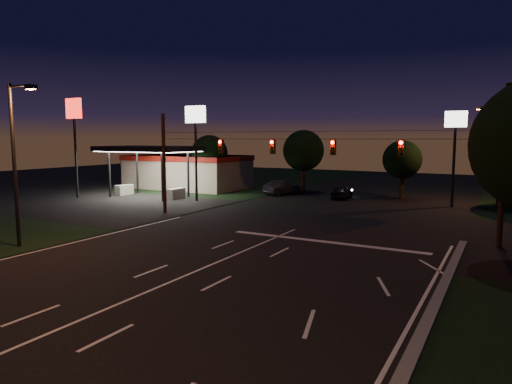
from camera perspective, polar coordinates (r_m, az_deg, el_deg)
The scene contains 19 objects.
ground at distance 19.13m, azimuth -12.93°, elevation -11.86°, with size 140.00×140.00×0.00m, color black.
cross_street_left at distance 44.05m, azimuth -18.41°, elevation -1.50°, with size 20.00×16.00×0.02m, color black.
center_line at distance 15.53m, azimuth -28.58°, elevation -17.00°, with size 0.14×40.00×0.01m, color silver.
stop_bar at distance 27.24m, azimuth 8.53°, elevation -6.15°, with size 12.00×0.50×0.01m, color silver.
utility_pole_right at distance 29.04m, azimuth 28.06°, elevation -6.08°, with size 0.30×0.30×9.00m, color black.
utility_pole_left at distance 37.83m, azimuth -11.29°, elevation -2.59°, with size 0.28×0.28×8.00m, color black.
signal_span at distance 30.90m, azimuth 5.74°, elevation 5.70°, with size 24.00×0.40×1.56m.
gas_station at distance 55.63m, azimuth -8.85°, elevation 2.88°, with size 14.20×16.10×5.25m.
pole_sign_left_near at distance 44.08m, azimuth -7.56°, elevation 7.89°, with size 2.20×0.30×9.10m.
pole_sign_left_far at distance 49.51m, azimuth -21.77°, elevation 8.07°, with size 2.00×0.30×10.00m.
pole_sign_right at distance 43.61m, azimuth 23.63°, elevation 6.43°, with size 1.80×0.30×8.40m.
street_light_left at distance 28.09m, azimuth -27.75°, elevation 4.32°, with size 2.20×0.35×9.00m.
street_light_right_far at distance 45.43m, azimuth 27.89°, elevation 4.94°, with size 2.20×0.35×9.00m.
tree_far_a at distance 53.02m, azimuth -5.74°, elevation 4.76°, with size 4.20×4.20×6.42m.
tree_far_b at distance 51.67m, azimuth 6.03°, elevation 5.11°, with size 4.60×4.60×6.98m.
tree_far_c at distance 47.47m, azimuth 17.85°, elevation 3.82°, with size 3.80×3.80×5.86m.
tree_far_d at distance 44.56m, azimuth 28.84°, elevation 4.33°, with size 4.80×4.80×7.30m.
car_oncoming_a at distance 46.62m, azimuth 10.69°, elevation -0.00°, with size 1.59×3.96×1.35m, color black.
car_oncoming_b at distance 49.14m, azimuth 3.26°, elevation 0.54°, with size 1.59×4.57×1.51m, color black.
Camera 1 is at (12.24, -13.41, 6.04)m, focal length 32.00 mm.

